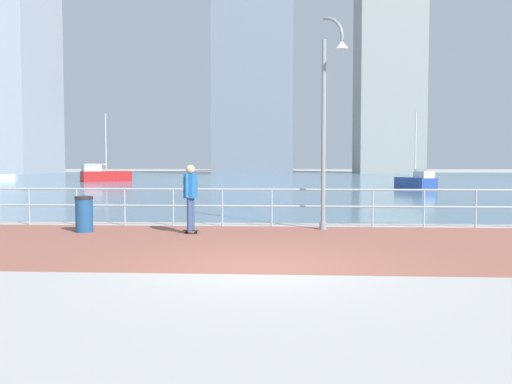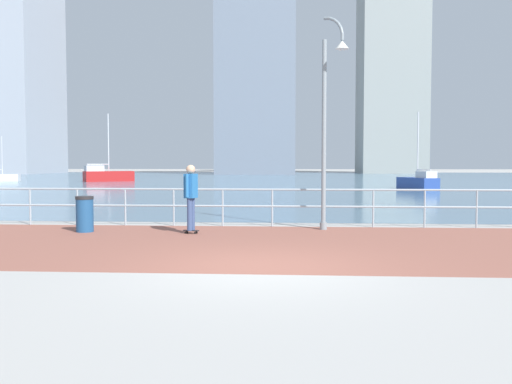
{
  "view_description": "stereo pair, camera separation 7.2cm",
  "coord_description": "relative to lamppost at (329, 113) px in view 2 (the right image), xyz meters",
  "views": [
    {
      "loc": [
        0.46,
        -9.16,
        1.78
      ],
      "look_at": [
        -0.3,
        3.58,
        1.1
      ],
      "focal_mm": 38.0,
      "sensor_mm": 36.0,
      "label": 1
    },
    {
      "loc": [
        0.53,
        -9.15,
        1.78
      ],
      "look_at": [
        -0.3,
        3.58,
        1.1
      ],
      "focal_mm": 38.0,
      "sensor_mm": 36.0,
      "label": 2
    }
  ],
  "objects": [
    {
      "name": "waterfront_railing",
      "position": [
        -1.52,
        0.7,
        -2.37
      ],
      "size": [
        25.25,
        0.06,
        1.07
      ],
      "color": "#9EADB7",
      "rests_on": "ground"
    },
    {
      "name": "tower_glass",
      "position": [
        -6.57,
        73.44,
        10.62
      ],
      "size": [
        12.3,
        13.2,
        29.11
      ],
      "color": "slate",
      "rests_on": "ground"
    },
    {
      "name": "ground",
      "position": [
        -1.52,
        34.73,
        -3.11
      ],
      "size": [
        220.0,
        220.0,
        0.0
      ],
      "primitive_type": "plane",
      "color": "#ADAAA5"
    },
    {
      "name": "tower_brick",
      "position": [
        16.47,
        83.19,
        19.5
      ],
      "size": [
        10.95,
        12.02,
        46.88
      ],
      "color": "#939993",
      "rests_on": "ground"
    },
    {
      "name": "tower_steel",
      "position": [
        -50.23,
        75.88,
        16.4
      ],
      "size": [
        15.54,
        15.82,
        40.69
      ],
      "color": "#A3A8B2",
      "rests_on": "ground"
    },
    {
      "name": "sailboat_gray",
      "position": [
        -29.59,
        37.21,
        -2.68
      ],
      "size": [
        3.3,
        1.64,
        4.45
      ],
      "color": "white",
      "rests_on": "ground"
    },
    {
      "name": "lamppost",
      "position": [
        0.0,
        0.0,
        0.0
      ],
      "size": [
        0.71,
        0.61,
        5.62
      ],
      "color": "gray",
      "rests_on": "ground"
    },
    {
      "name": "sailboat_ivory",
      "position": [
        7.61,
        22.88,
        -2.61
      ],
      "size": [
        2.2,
        3.9,
        5.24
      ],
      "color": "#284799",
      "rests_on": "ground"
    },
    {
      "name": "sailboat_red",
      "position": [
        -18.83,
        36.95,
        -2.48
      ],
      "size": [
        4.65,
        3.84,
        6.55
      ],
      "color": "#B21E1E",
      "rests_on": "ground"
    },
    {
      "name": "harbor_water",
      "position": [
        -1.52,
        45.7,
        -3.11
      ],
      "size": [
        180.0,
        88.0,
        0.0
      ],
      "primitive_type": "cube",
      "color": "slate",
      "rests_on": "ground"
    },
    {
      "name": "skateboarder",
      "position": [
        -3.51,
        -0.97,
        -2.06
      ],
      "size": [
        0.41,
        0.56,
        1.74
      ],
      "color": "black",
      "rests_on": "ground"
    },
    {
      "name": "trash_bin",
      "position": [
        -6.32,
        -0.8,
        -2.64
      ],
      "size": [
        0.46,
        0.46,
        0.93
      ],
      "color": "navy",
      "rests_on": "ground"
    },
    {
      "name": "brick_paving",
      "position": [
        -1.52,
        -2.59,
        -3.11
      ],
      "size": [
        28.0,
        6.57,
        0.01
      ],
      "primitive_type": "cube",
      "color": "#935647",
      "rests_on": "ground"
    }
  ]
}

